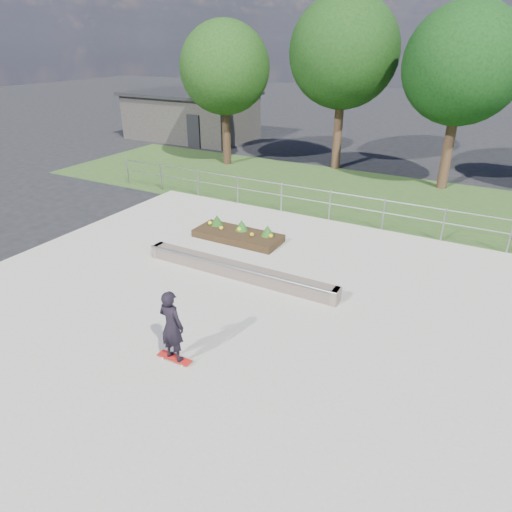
# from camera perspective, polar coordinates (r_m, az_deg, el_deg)

# --- Properties ---
(ground) EXTENTS (120.00, 120.00, 0.00)m
(ground) POSITION_cam_1_polar(r_m,az_deg,el_deg) (11.40, -4.59, -7.64)
(ground) COLOR black
(ground) RESTS_ON ground
(grass_verge) EXTENTS (30.00, 8.00, 0.02)m
(grass_verge) POSITION_cam_1_polar(r_m,az_deg,el_deg) (20.59, 12.56, 7.37)
(grass_verge) COLOR #2A461C
(grass_verge) RESTS_ON ground
(concrete_slab) EXTENTS (15.00, 15.00, 0.06)m
(concrete_slab) POSITION_cam_1_polar(r_m,az_deg,el_deg) (11.38, -4.59, -7.52)
(concrete_slab) COLOR #A39F90
(concrete_slab) RESTS_ON ground
(fence) EXTENTS (20.06, 0.06, 1.20)m
(fence) POSITION_cam_1_polar(r_m,az_deg,el_deg) (17.18, 9.24, 6.71)
(fence) COLOR #999BA1
(fence) RESTS_ON ground
(building) EXTENTS (8.40, 5.40, 3.00)m
(building) POSITION_cam_1_polar(r_m,az_deg,el_deg) (32.68, -8.08, 17.03)
(building) COLOR #2D2B28
(building) RESTS_ON ground
(tree_far_left) EXTENTS (4.55, 4.55, 7.15)m
(tree_far_left) POSITION_cam_1_polar(r_m,az_deg,el_deg) (24.84, -3.94, 22.35)
(tree_far_left) COLOR black
(tree_far_left) RESTS_ON ground
(tree_mid_left) EXTENTS (5.25, 5.25, 8.25)m
(tree_mid_left) POSITION_cam_1_polar(r_m,az_deg,el_deg) (24.20, 10.92, 23.69)
(tree_mid_left) COLOR #382216
(tree_mid_left) RESTS_ON ground
(tree_mid_right) EXTENTS (4.90, 4.90, 7.70)m
(tree_mid_right) POSITION_cam_1_polar(r_m,az_deg,el_deg) (22.02, 24.47, 20.90)
(tree_mid_right) COLOR #382316
(tree_mid_right) RESTS_ON ground
(grind_ledge) EXTENTS (6.00, 0.44, 0.43)m
(grind_ledge) POSITION_cam_1_polar(r_m,az_deg,el_deg) (12.95, -2.22, -1.87)
(grind_ledge) COLOR brown
(grind_ledge) RESTS_ON concrete_slab
(planter_bed) EXTENTS (3.00, 1.20, 0.61)m
(planter_bed) POSITION_cam_1_polar(r_m,az_deg,el_deg) (15.48, -2.19, 2.80)
(planter_bed) COLOR black
(planter_bed) RESTS_ON concrete_slab
(skateboarder) EXTENTS (0.80, 0.42, 1.69)m
(skateboarder) POSITION_cam_1_polar(r_m,az_deg,el_deg) (9.54, -10.50, -8.61)
(skateboarder) COLOR white
(skateboarder) RESTS_ON concrete_slab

